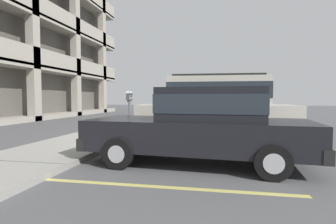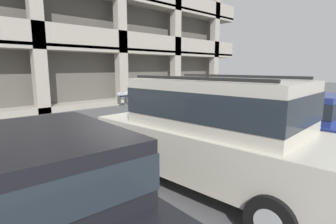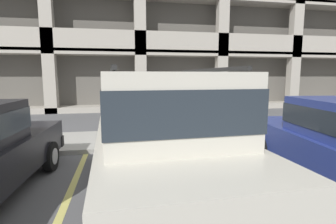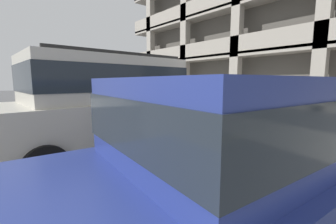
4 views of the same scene
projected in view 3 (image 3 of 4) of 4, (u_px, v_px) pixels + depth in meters
ground_plane at (148, 155)px, 6.57m from camera, size 80.00×80.00×0.10m
sidewalk at (143, 139)px, 7.82m from camera, size 40.00×2.20×0.12m
parking_stall_lines at (227, 169)px, 5.47m from camera, size 12.27×4.80×0.01m
silver_suv at (160, 132)px, 3.98m from camera, size 2.15×4.85×2.03m
parking_meter_near at (145, 105)px, 6.73m from camera, size 0.35×0.12×1.44m
parking_garage at (134, 17)px, 18.54m from camera, size 32.00×10.00×13.25m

